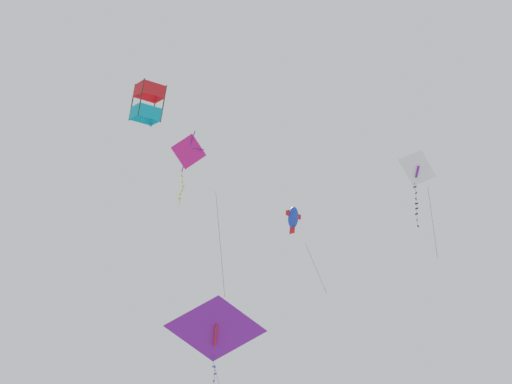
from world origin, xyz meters
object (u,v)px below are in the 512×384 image
object	(u,v)px
kite_fish_near_left	(293,218)
kite_diamond_upper_right	(189,153)
kite_delta_far_centre	(417,169)
kite_delta_low_drifter	(216,329)
kite_box_near_right	(148,103)

from	to	relation	value
kite_fish_near_left	kite_diamond_upper_right	xyz separation A→B (m)	(-6.55, 3.52, 1.72)
kite_fish_near_left	kite_delta_far_centre	distance (m)	7.88
kite_delta_far_centre	kite_delta_low_drifter	xyz separation A→B (m)	(-6.10, 8.83, -9.49)
kite_delta_low_drifter	kite_delta_far_centre	bearing A→B (deg)	2.05
kite_diamond_upper_right	kite_delta_far_centre	world-z (taller)	kite_diamond_upper_right
kite_delta_low_drifter	kite_box_near_right	distance (m)	11.48
kite_diamond_upper_right	kite_box_near_right	bearing A→B (deg)	-149.95
kite_box_near_right	kite_delta_low_drifter	bearing A→B (deg)	6.01
kite_diamond_upper_right	kite_box_near_right	world-z (taller)	kite_box_near_right
kite_delta_far_centre	kite_box_near_right	bearing A→B (deg)	159.31
kite_fish_near_left	kite_delta_far_centre	size ratio (longest dim) A/B	0.92
kite_diamond_upper_right	kite_delta_far_centre	xyz separation A→B (m)	(4.92, -11.19, -0.83)
kite_delta_far_centre	kite_delta_low_drifter	size ratio (longest dim) A/B	0.61
kite_box_near_right	kite_fish_near_left	bearing A→B (deg)	20.24
kite_fish_near_left	kite_box_near_right	distance (m)	12.07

